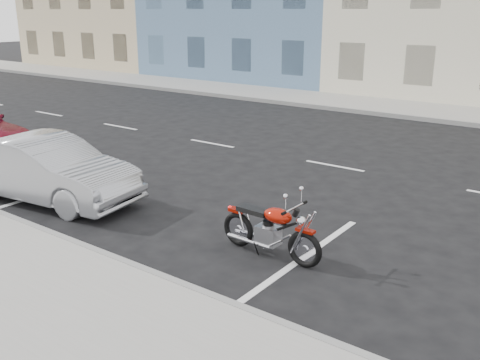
{
  "coord_description": "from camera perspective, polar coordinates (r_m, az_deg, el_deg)",
  "views": [
    {
      "loc": [
        3.77,
        -11.84,
        3.76
      ],
      "look_at": [
        -1.74,
        -4.38,
        0.8
      ],
      "focal_mm": 40.0,
      "sensor_mm": 36.0,
      "label": 1
    }
  ],
  "objects": [
    {
      "name": "ground",
      "position": [
        12.98,
        17.94,
        -0.02
      ],
      "size": [
        120.0,
        120.0,
        0.0
      ],
      "primitive_type": "plane",
      "color": "black",
      "rests_on": "ground"
    },
    {
      "name": "motorcycle",
      "position": [
        8.15,
        7.09,
        -6.55
      ],
      "size": [
        1.87,
        0.62,
        0.94
      ],
      "rotation": [
        0.0,
        0.0,
        -0.03
      ],
      "color": "black",
      "rests_on": "ground"
    },
    {
      "name": "curb_far",
      "position": [
        21.1,
        11.39,
        7.31
      ],
      "size": [
        80.0,
        0.12,
        0.16
      ],
      "primitive_type": "cube",
      "color": "gray",
      "rests_on": "ground"
    },
    {
      "name": "sedan_silver",
      "position": [
        11.55,
        -19.83,
        1.07
      ],
      "size": [
        4.17,
        1.93,
        1.32
      ],
      "primitive_type": "imported",
      "rotation": [
        0.0,
        0.0,
        1.71
      ],
      "color": "#9FA2A7",
      "rests_on": "ground"
    },
    {
      "name": "sidewalk_far",
      "position": [
        22.63,
        13.26,
        7.86
      ],
      "size": [
        80.0,
        3.4,
        0.15
      ],
      "primitive_type": "cube",
      "color": "gray",
      "rests_on": "ground"
    },
    {
      "name": "curb_near",
      "position": [
        10.67,
        -23.14,
        -3.96
      ],
      "size": [
        80.0,
        0.12,
        0.16
      ],
      "primitive_type": "cube",
      "color": "gray",
      "rests_on": "ground"
    }
  ]
}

